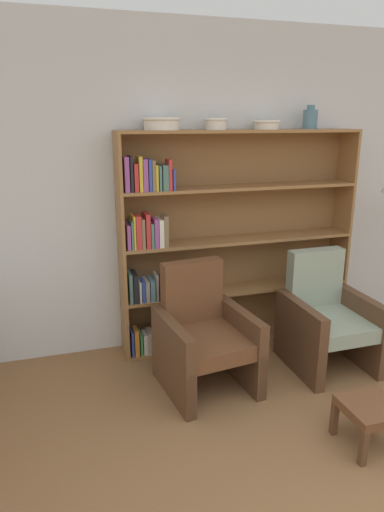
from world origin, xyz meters
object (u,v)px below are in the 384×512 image
(bowl_cream, at_px, (216,123))
(armchair_cushioned, at_px, (326,319))
(bookshelf, at_px, (219,244))
(footstool, at_px, (370,412))
(bowl_terracotta, at_px, (161,123))
(armchair_leather, at_px, (204,337))
(vase_tall, at_px, (310,119))
(bowl_slate, at_px, (267,124))

(bowl_cream, height_order, armchair_cushioned, bowl_cream)
(bookshelf, relative_size, footstool, 6.28)
(bowl_terracotta, xyz_separation_m, armchair_leather, (0.15, -0.63, -1.55))
(bookshelf, height_order, armchair_leather, bookshelf)
(vase_tall, bearing_deg, armchair_leather, -151.55)
(vase_tall, bearing_deg, bowl_terracotta, 180.00)
(bowl_terracotta, xyz_separation_m, armchair_cushioned, (1.21, -0.63, -1.55))
(armchair_cushioned, bearing_deg, armchair_leather, -0.02)
(bookshelf, height_order, armchair_cushioned, bookshelf)
(armchair_leather, bearing_deg, armchair_cushioned, 173.01)
(bowl_cream, xyz_separation_m, vase_tall, (0.86, -0.00, 0.03))
(bookshelf, xyz_separation_m, armchair_leather, (-0.35, -0.65, -0.53))
(armchair_leather, relative_size, footstool, 2.78)
(footstool, bearing_deg, vase_tall, 76.05)
(bowl_terracotta, xyz_separation_m, footstool, (0.91, -1.60, -1.71))
(bookshelf, xyz_separation_m, footstool, (0.41, -1.63, -0.69))
(bowl_terracotta, relative_size, armchair_cushioned, 0.32)
(bowl_cream, bearing_deg, armchair_leather, -115.78)
(bookshelf, relative_size, bowl_terracotta, 7.04)
(footstool, bearing_deg, armchair_leather, 128.09)
(bookshelf, relative_size, bowl_cream, 11.08)
(bookshelf, height_order, bowl_cream, bowl_cream)
(bowl_terracotta, relative_size, footstool, 0.89)
(bowl_terracotta, distance_m, footstool, 2.51)
(vase_tall, distance_m, armchair_cushioned, 1.71)
(bookshelf, height_order, vase_tall, vase_tall)
(bowl_slate, relative_size, armchair_leather, 0.24)
(bookshelf, bearing_deg, bowl_slate, -3.32)
(bowl_cream, distance_m, armchair_leather, 1.70)
(footstool, bearing_deg, bookshelf, 104.14)
(armchair_leather, bearing_deg, vase_tall, -158.56)
(armchair_cushioned, bearing_deg, footstool, 72.67)
(bookshelf, relative_size, vase_tall, 10.63)
(bowl_terracotta, bearing_deg, bookshelf, 2.66)
(armchair_leather, distance_m, footstool, 1.25)
(bowl_cream, height_order, vase_tall, vase_tall)
(bookshelf, xyz_separation_m, bowl_slate, (0.40, -0.02, 1.01))
(vase_tall, height_order, armchair_leather, vase_tall)
(bowl_terracotta, distance_m, armchair_cushioned, 2.07)
(bowl_slate, xyz_separation_m, footstool, (0.01, -1.60, -1.70))
(bowl_terracotta, relative_size, bowl_cream, 1.57)
(bowl_cream, height_order, armchair_leather, bowl_cream)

